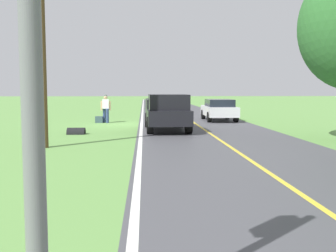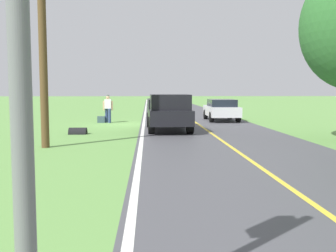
% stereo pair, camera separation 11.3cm
% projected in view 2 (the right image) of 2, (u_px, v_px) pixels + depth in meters
% --- Properties ---
extents(ground_plane, '(200.00, 200.00, 0.00)m').
position_uv_depth(ground_plane, '(129.00, 125.00, 23.17)').
color(ground_plane, '#609347').
extents(road_surface, '(6.83, 120.00, 0.00)m').
position_uv_depth(road_surface, '(199.00, 124.00, 23.37)').
color(road_surface, '#47474C').
rests_on(road_surface, ground).
extents(lane_edge_line, '(0.16, 117.60, 0.00)m').
position_uv_depth(lane_edge_line, '(144.00, 125.00, 23.21)').
color(lane_edge_line, silver).
rests_on(lane_edge_line, ground).
extents(lane_centre_line, '(0.14, 117.60, 0.00)m').
position_uv_depth(lane_centre_line, '(199.00, 124.00, 23.37)').
color(lane_centre_line, gold).
rests_on(lane_centre_line, ground).
extents(hitchhiker_walking, '(0.62, 0.52, 1.75)m').
position_uv_depth(hitchhiker_walking, '(108.00, 107.00, 24.58)').
color(hitchhiker_walking, navy).
rests_on(hitchhiker_walking, ground).
extents(suitcase_carried, '(0.47, 0.22, 0.41)m').
position_uv_depth(suitcase_carried, '(101.00, 120.00, 24.56)').
color(suitcase_carried, '#384C56').
rests_on(suitcase_carried, ground).
extents(pickup_truck_passing, '(2.19, 5.44, 1.82)m').
position_uv_depth(pickup_truck_passing, '(169.00, 111.00, 19.82)').
color(pickup_truck_passing, black).
rests_on(pickup_truck_passing, ground).
extents(sedan_near_oncoming, '(1.97, 4.42, 1.41)m').
position_uv_depth(sedan_near_oncoming, '(221.00, 109.00, 26.23)').
color(sedan_near_oncoming, silver).
rests_on(sedan_near_oncoming, ground).
extents(utility_pole_roadside, '(0.28, 0.28, 8.89)m').
position_uv_depth(utility_pole_roadside, '(42.00, 20.00, 13.70)').
color(utility_pole_roadside, brown).
rests_on(utility_pole_roadside, ground).
extents(drainage_culvert, '(0.80, 0.60, 0.60)m').
position_uv_depth(drainage_culvert, '(78.00, 134.00, 18.39)').
color(drainage_culvert, black).
rests_on(drainage_culvert, ground).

